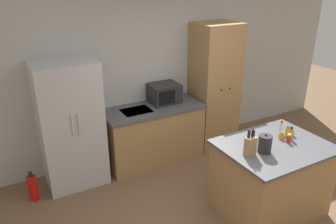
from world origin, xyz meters
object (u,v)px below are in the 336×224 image
at_px(refrigerator, 70,125).
at_px(spice_bottle_short_red, 287,131).
at_px(knife_block, 250,146).
at_px(kettle, 265,144).
at_px(microwave, 164,93).
at_px(fire_extinguisher, 33,188).
at_px(pantry_cabinet, 214,86).
at_px(spice_bottle_amber_oil, 281,136).
at_px(spice_bottle_orange_cap, 281,127).
at_px(spice_bottle_pale_salt, 289,138).
at_px(spice_bottle_tall_dark, 292,133).
at_px(spice_bottle_green_herb, 291,133).

distance_m(refrigerator, spice_bottle_short_red, 2.87).
height_order(knife_block, kettle, knife_block).
height_order(refrigerator, microwave, refrigerator).
bearing_deg(spice_bottle_short_red, fire_extinguisher, 152.14).
bearing_deg(pantry_cabinet, spice_bottle_amber_oil, -98.85).
bearing_deg(spice_bottle_amber_oil, knife_block, -168.98).
bearing_deg(spice_bottle_amber_oil, spice_bottle_orange_cap, 45.84).
bearing_deg(spice_bottle_short_red, refrigerator, 142.81).
bearing_deg(kettle, spice_bottle_pale_salt, 4.28).
bearing_deg(kettle, spice_bottle_short_red, 17.03).
height_order(spice_bottle_tall_dark, spice_bottle_pale_salt, spice_bottle_pale_salt).
bearing_deg(spice_bottle_pale_salt, microwave, 107.89).
height_order(pantry_cabinet, knife_block, pantry_cabinet).
xyz_separation_m(spice_bottle_orange_cap, fire_extinguisher, (-2.90, 1.44, -0.83)).
relative_size(kettle, fire_extinguisher, 0.53).
xyz_separation_m(pantry_cabinet, microwave, (-0.91, 0.09, 0.01)).
relative_size(refrigerator, pantry_cabinet, 0.85).
xyz_separation_m(spice_bottle_green_herb, fire_extinguisher, (-2.88, 1.61, -0.83)).
relative_size(spice_bottle_green_herb, spice_bottle_pale_salt, 1.45).
height_order(spice_bottle_tall_dark, spice_bottle_short_red, spice_bottle_short_red).
relative_size(spice_bottle_pale_salt, spice_bottle_orange_cap, 0.65).
xyz_separation_m(spice_bottle_amber_oil, kettle, (-0.42, -0.14, 0.06)).
bearing_deg(spice_bottle_short_red, spice_bottle_pale_salt, -131.18).
bearing_deg(spice_bottle_tall_dark, fire_extinguisher, 152.18).
distance_m(kettle, fire_extinguisher, 3.04).
bearing_deg(spice_bottle_pale_salt, refrigerator, 139.26).
distance_m(microwave, kettle, 2.02).
distance_m(pantry_cabinet, fire_extinguisher, 3.19).
relative_size(spice_bottle_amber_oil, spice_bottle_pale_salt, 0.75).
xyz_separation_m(kettle, fire_extinguisher, (-2.37, 1.70, -0.85)).
distance_m(refrigerator, spice_bottle_pale_salt, 2.86).
relative_size(pantry_cabinet, spice_bottle_amber_oil, 25.14).
bearing_deg(pantry_cabinet, spice_bottle_tall_dark, -93.06).
bearing_deg(pantry_cabinet, spice_bottle_short_red, -95.11).
relative_size(pantry_cabinet, knife_block, 6.51).
bearing_deg(fire_extinguisher, pantry_cabinet, 4.07).
bearing_deg(spice_bottle_green_herb, spice_bottle_short_red, 72.90).
relative_size(microwave, spice_bottle_pale_salt, 4.11).
relative_size(spice_bottle_tall_dark, fire_extinguisher, 0.19).
xyz_separation_m(microwave, spice_bottle_tall_dark, (0.81, -1.87, -0.08)).
height_order(refrigerator, knife_block, refrigerator).
bearing_deg(spice_bottle_short_red, knife_block, -169.21).
xyz_separation_m(spice_bottle_pale_salt, kettle, (-0.42, -0.03, 0.05)).
distance_m(knife_block, spice_bottle_short_red, 0.75).
distance_m(microwave, spice_bottle_green_herb, 2.05).
xyz_separation_m(spice_bottle_tall_dark, spice_bottle_pale_salt, (-0.18, -0.10, 0.01)).
relative_size(pantry_cabinet, microwave, 4.57).
distance_m(microwave, fire_extinguisher, 2.34).
distance_m(spice_bottle_amber_oil, fire_extinguisher, 3.29).
height_order(pantry_cabinet, spice_bottle_amber_oil, pantry_cabinet).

